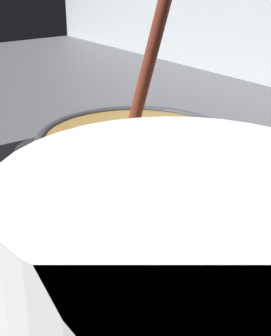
% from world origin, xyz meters
% --- Properties ---
extents(hob_plate, '(0.56, 0.48, 0.01)m').
position_xyz_m(hob_plate, '(0.09, 0.15, 0.01)').
color(hob_plate, black).
rests_on(hob_plate, ground).
extents(burner_ring, '(0.17, 0.17, 0.01)m').
position_xyz_m(burner_ring, '(0.09, 0.15, 0.02)').
color(burner_ring, '#592D0C').
rests_on(burner_ring, hob_plate).
extents(spare_burner, '(0.14, 0.14, 0.01)m').
position_xyz_m(spare_burner, '(-0.11, 0.15, 0.01)').
color(spare_burner, '#262628').
rests_on(spare_burner, hob_plate).
extents(cooking_pan, '(0.41, 0.24, 0.29)m').
position_xyz_m(cooking_pan, '(0.09, 0.15, 0.06)').
color(cooking_pan, '#38383D').
rests_on(cooking_pan, hob_plate).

